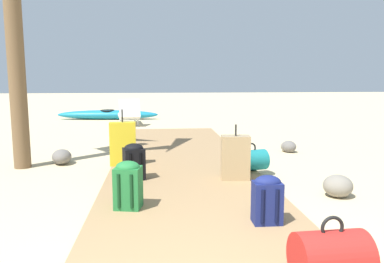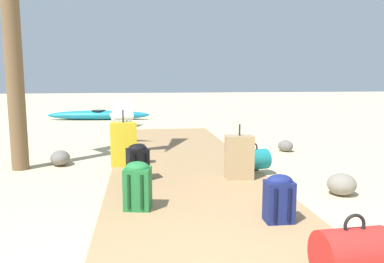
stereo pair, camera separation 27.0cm
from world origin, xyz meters
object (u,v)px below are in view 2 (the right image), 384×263
(suitcase_yellow, at_px, (124,144))
(lounge_chair, at_px, (121,114))
(suitcase_tan, at_px, (239,157))
(backpack_black, at_px, (138,161))
(duffel_bag_red, at_px, (353,254))
(kayak, at_px, (99,115))
(backpack_green, at_px, (138,184))
(backpack_navy, at_px, (279,197))
(duffel_bag_teal, at_px, (253,160))

(suitcase_yellow, relative_size, lounge_chair, 0.56)
(suitcase_tan, relative_size, backpack_black, 1.52)
(backpack_black, relative_size, lounge_chair, 0.31)
(duffel_bag_red, xyz_separation_m, kayak, (-2.83, 11.22, -0.10))
(duffel_bag_red, distance_m, lounge_chair, 9.82)
(suitcase_tan, relative_size, suitcase_yellow, 0.85)
(suitcase_yellow, bearing_deg, backpack_green, -83.90)
(suitcase_tan, bearing_deg, backpack_black, 175.12)
(suitcase_tan, xyz_separation_m, backpack_navy, (-0.03, -1.63, -0.05))
(suitcase_yellow, height_order, duffel_bag_red, suitcase_yellow)
(backpack_navy, bearing_deg, lounge_chair, 102.45)
(backpack_green, distance_m, duffel_bag_red, 2.23)
(suitcase_tan, height_order, lounge_chair, suitcase_tan)
(backpack_black, bearing_deg, kayak, 99.20)
(backpack_green, xyz_separation_m, backpack_black, (-0.00, 1.19, -0.01))
(backpack_black, xyz_separation_m, backpack_navy, (1.36, -1.74, -0.01))
(backpack_green, relative_size, duffel_bag_teal, 0.95)
(duffel_bag_teal, bearing_deg, suitcase_yellow, 164.38)
(backpack_navy, bearing_deg, kayak, 105.00)
(duffel_bag_red, bearing_deg, kayak, 104.15)
(suitcase_yellow, xyz_separation_m, kayak, (-1.14, 7.49, -0.26))
(duffel_bag_teal, xyz_separation_m, backpack_navy, (-0.36, -2.08, 0.09))
(backpack_black, relative_size, backpack_navy, 1.06)
(duffel_bag_red, bearing_deg, duffel_bag_teal, 85.74)
(kayak, bearing_deg, lounge_chair, -62.57)
(suitcase_tan, bearing_deg, backpack_navy, -90.91)
(backpack_green, bearing_deg, suitcase_yellow, 96.10)
(lounge_chair, distance_m, kayak, 1.81)
(backpack_green, relative_size, suitcase_yellow, 0.58)
(kayak, bearing_deg, backpack_navy, -75.00)
(suitcase_tan, distance_m, backpack_navy, 1.63)
(duffel_bag_teal, xyz_separation_m, duffel_bag_red, (-0.24, -3.19, 0.03))
(backpack_green, bearing_deg, lounge_chair, 93.78)
(suitcase_tan, bearing_deg, duffel_bag_teal, 54.05)
(suitcase_yellow, distance_m, backpack_black, 0.91)
(suitcase_tan, bearing_deg, suitcase_yellow, 148.13)
(suitcase_tan, relative_size, duffel_bag_teal, 1.39)
(backpack_green, relative_size, lounge_chair, 0.32)
(duffel_bag_red, bearing_deg, backpack_green, 131.43)
(suitcase_yellow, height_order, lounge_chair, suitcase_yellow)
(backpack_navy, height_order, kayak, backpack_navy)
(lounge_chair, bearing_deg, kayak, 117.43)
(suitcase_yellow, bearing_deg, duffel_bag_red, -65.60)
(backpack_navy, bearing_deg, duffel_bag_red, -83.93)
(suitcase_yellow, height_order, kayak, suitcase_yellow)
(duffel_bag_teal, relative_size, backpack_navy, 1.15)
(suitcase_tan, distance_m, backpack_green, 1.74)
(backpack_navy, height_order, duffel_bag_red, duffel_bag_red)
(backpack_black, bearing_deg, duffel_bag_red, -62.69)
(backpack_green, bearing_deg, backpack_black, 90.09)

